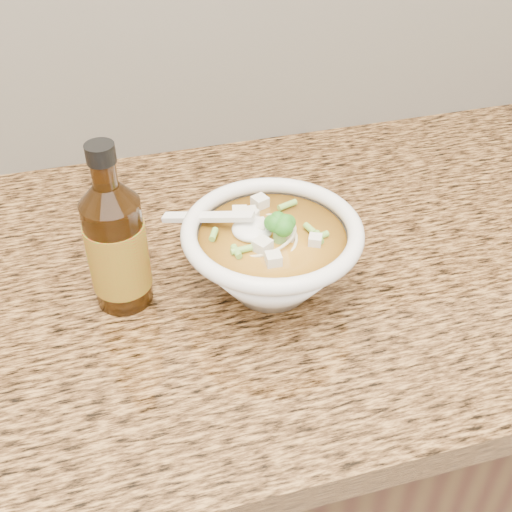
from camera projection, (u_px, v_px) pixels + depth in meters
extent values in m
cube|color=beige|center=(109.00, 0.00, 0.91)|extent=(4.00, 0.02, 0.50)
cube|color=black|center=(187.00, 474.00, 1.13)|extent=(4.00, 0.65, 0.86)
cube|color=#9F6F3A|center=(163.00, 285.00, 0.84)|extent=(4.00, 0.68, 0.04)
cylinder|color=white|center=(271.00, 285.00, 0.81)|extent=(0.09, 0.09, 0.01)
torus|color=white|center=(272.00, 231.00, 0.75)|extent=(0.22, 0.22, 0.02)
torus|color=beige|center=(291.00, 244.00, 0.75)|extent=(0.13, 0.13, 0.00)
torus|color=beige|center=(284.00, 226.00, 0.78)|extent=(0.13, 0.13, 0.00)
torus|color=beige|center=(268.00, 246.00, 0.75)|extent=(0.09, 0.09, 0.00)
torus|color=beige|center=(266.00, 242.00, 0.76)|extent=(0.13, 0.13, 0.00)
torus|color=beige|center=(278.00, 238.00, 0.77)|extent=(0.13, 0.13, 0.00)
torus|color=beige|center=(285.00, 234.00, 0.78)|extent=(0.12, 0.12, 0.00)
torus|color=beige|center=(269.00, 233.00, 0.78)|extent=(0.11, 0.11, 0.00)
torus|color=beige|center=(275.00, 237.00, 0.78)|extent=(0.10, 0.10, 0.00)
torus|color=beige|center=(275.00, 241.00, 0.77)|extent=(0.15, 0.15, 0.00)
torus|color=beige|center=(266.00, 252.00, 0.76)|extent=(0.16, 0.16, 0.00)
cube|color=silver|center=(317.00, 224.00, 0.77)|extent=(0.02, 0.02, 0.02)
cube|color=silver|center=(311.00, 234.00, 0.75)|extent=(0.02, 0.02, 0.01)
cube|color=silver|center=(264.00, 208.00, 0.79)|extent=(0.02, 0.02, 0.01)
cube|color=silver|center=(232.00, 229.00, 0.76)|extent=(0.02, 0.02, 0.02)
cube|color=silver|center=(310.00, 233.00, 0.75)|extent=(0.02, 0.02, 0.02)
cube|color=silver|center=(256.00, 241.00, 0.74)|extent=(0.02, 0.02, 0.01)
cube|color=silver|center=(299.00, 220.00, 0.77)|extent=(0.03, 0.03, 0.02)
cube|color=silver|center=(247.00, 213.00, 0.79)|extent=(0.02, 0.02, 0.02)
cube|color=silver|center=(267.00, 223.00, 0.77)|extent=(0.03, 0.03, 0.02)
cube|color=silver|center=(275.00, 242.00, 0.74)|extent=(0.03, 0.03, 0.02)
ellipsoid|color=#196014|center=(280.00, 227.00, 0.74)|extent=(0.04, 0.04, 0.04)
cylinder|color=#7BB947|center=(218.00, 242.00, 0.74)|extent=(0.01, 0.02, 0.01)
cylinder|color=#7BB947|center=(321.00, 241.00, 0.74)|extent=(0.02, 0.01, 0.01)
cylinder|color=#7BB947|center=(260.00, 263.00, 0.71)|extent=(0.01, 0.02, 0.01)
cylinder|color=#7BB947|center=(308.00, 256.00, 0.72)|extent=(0.02, 0.02, 0.01)
cylinder|color=#7BB947|center=(301.00, 211.00, 0.79)|extent=(0.02, 0.02, 0.01)
cylinder|color=#7BB947|center=(233.00, 246.00, 0.74)|extent=(0.02, 0.02, 0.01)
cylinder|color=#7BB947|center=(312.00, 213.00, 0.79)|extent=(0.02, 0.01, 0.01)
cylinder|color=#7BB947|center=(295.00, 241.00, 0.74)|extent=(0.02, 0.02, 0.01)
ellipsoid|color=white|center=(252.00, 229.00, 0.76)|extent=(0.05, 0.05, 0.02)
cube|color=white|center=(208.00, 217.00, 0.77)|extent=(0.11, 0.07, 0.03)
cylinder|color=#391E07|center=(118.00, 253.00, 0.75)|extent=(0.07, 0.07, 0.14)
cylinder|color=#391E07|center=(104.00, 174.00, 0.68)|extent=(0.03, 0.03, 0.03)
cylinder|color=black|center=(100.00, 153.00, 0.67)|extent=(0.03, 0.03, 0.02)
cylinder|color=red|center=(118.00, 255.00, 0.75)|extent=(0.08, 0.08, 0.09)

